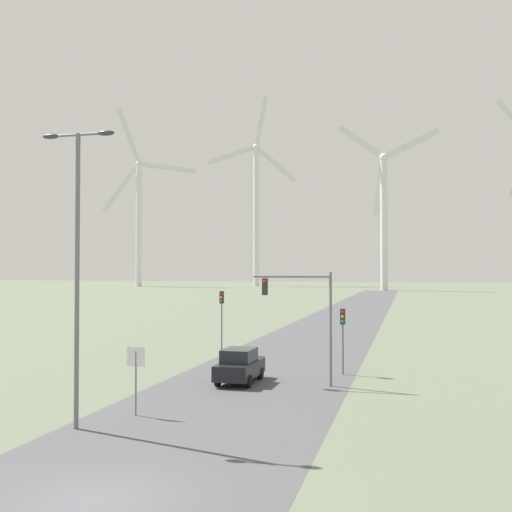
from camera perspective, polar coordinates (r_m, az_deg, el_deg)
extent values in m
plane|color=#5B6651|center=(17.40, -14.93, -21.56)|extent=(600.00, 600.00, 0.00)
cube|color=#47474C|center=(63.05, 7.07, -6.83)|extent=(10.00, 240.00, 0.01)
cylinder|color=slate|center=(23.84, -16.68, -2.23)|extent=(0.18, 0.18, 11.27)
cylinder|color=slate|center=(24.39, -16.58, 11.01)|extent=(2.36, 0.10, 0.10)
ellipsoid|color=#333338|center=(25.01, -18.95, 10.71)|extent=(0.70, 0.32, 0.20)
ellipsoid|color=#333338|center=(23.82, -14.10, 11.29)|extent=(0.70, 0.32, 0.20)
cylinder|color=slate|center=(25.84, -11.37, -11.80)|extent=(0.07, 0.07, 2.66)
cube|color=white|center=(25.65, -11.37, -9.38)|extent=(0.81, 0.01, 0.81)
cube|color=red|center=(25.67, -11.36, -9.38)|extent=(0.76, 0.02, 0.76)
cylinder|color=slate|center=(43.83, -3.29, -6.30)|extent=(0.11, 0.11, 4.50)
cube|color=#2D2D2D|center=(43.71, -3.29, -3.94)|extent=(0.28, 0.24, 0.90)
sphere|color=red|center=(43.57, -3.34, -3.60)|extent=(0.16, 0.16, 0.16)
sphere|color=gold|center=(43.58, -3.34, -3.95)|extent=(0.16, 0.16, 0.16)
sphere|color=green|center=(43.59, -3.34, -4.31)|extent=(0.16, 0.16, 0.16)
cylinder|color=slate|center=(35.25, 8.27, -8.07)|extent=(0.11, 0.11, 3.79)
cube|color=#2D2D2D|center=(35.11, 8.26, -5.72)|extent=(0.28, 0.24, 0.90)
sphere|color=red|center=(34.96, 8.24, -5.30)|extent=(0.16, 0.16, 0.16)
sphere|color=gold|center=(34.98, 8.24, -5.74)|extent=(0.16, 0.16, 0.16)
sphere|color=green|center=(35.00, 8.24, -6.18)|extent=(0.16, 0.16, 0.16)
cylinder|color=slate|center=(31.51, 7.13, -6.91)|extent=(0.14, 0.14, 5.94)
cylinder|color=slate|center=(31.69, 3.40, -1.96)|extent=(4.13, 0.12, 0.12)
cube|color=#2D2D2D|center=(32.01, 0.86, -2.94)|extent=(0.28, 0.24, 0.90)
sphere|color=red|center=(31.87, 0.80, -2.46)|extent=(0.18, 0.18, 0.18)
cube|color=black|center=(32.62, -1.55, -10.70)|extent=(1.83, 4.12, 0.80)
cube|color=#1E2328|center=(32.36, -1.62, -9.43)|extent=(1.58, 2.11, 0.70)
cylinder|color=black|center=(34.12, -2.32, -10.97)|extent=(0.22, 0.66, 0.66)
cylinder|color=black|center=(33.69, 0.43, -11.09)|extent=(0.22, 0.66, 0.66)
cylinder|color=black|center=(31.73, -3.66, -11.69)|extent=(0.22, 0.66, 0.66)
cylinder|color=black|center=(31.26, -0.71, -11.85)|extent=(0.22, 0.66, 0.66)
cylinder|color=silver|center=(228.78, -11.10, 2.91)|extent=(2.20, 2.20, 46.00)
sphere|color=silver|center=(231.63, -11.07, 8.59)|extent=(2.60, 2.60, 2.60)
cube|color=silver|center=(227.26, -8.37, 8.32)|extent=(21.92, 1.64, 5.12)
cube|color=silver|center=(235.34, -12.02, 11.12)|extent=(9.62, 1.00, 21.07)
cube|color=silver|center=(233.09, -12.74, 6.29)|extent=(15.12, 1.29, 18.20)
cylinder|color=silver|center=(232.68, 0.02, 3.81)|extent=(2.20, 2.20, 54.06)
sphere|color=silver|center=(236.65, 0.02, 10.34)|extent=(2.60, 2.60, 2.60)
cube|color=silver|center=(235.74, -2.40, 9.55)|extent=(18.32, 6.03, 8.06)
cube|color=silver|center=(235.86, 1.95, 8.70)|extent=(15.34, 5.13, 14.13)
cube|color=silver|center=(239.03, 0.51, 12.73)|extent=(5.37, 2.08, 19.47)
cylinder|color=silver|center=(183.87, 12.09, 3.02)|extent=(2.20, 2.20, 40.00)
sphere|color=silver|center=(186.46, 12.06, 9.16)|extent=(2.60, 2.60, 2.60)
cube|color=silver|center=(185.45, 14.62, 10.31)|extent=(16.02, 3.54, 8.02)
cube|color=silver|center=(189.26, 9.91, 10.70)|extent=(14.21, 3.19, 11.70)
cube|color=silver|center=(185.32, 11.71, 6.42)|extent=(4.07, 1.25, 16.88)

